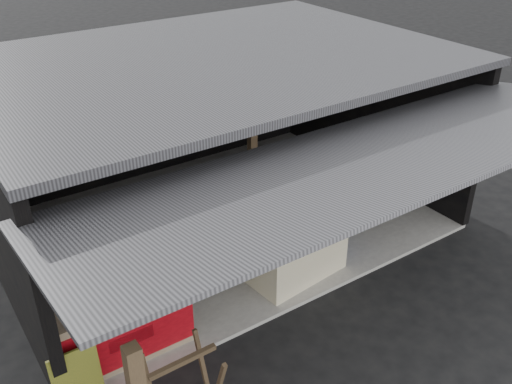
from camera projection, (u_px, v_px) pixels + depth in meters
ground at (309, 302)px, 8.23m from camera, size 80.00×80.00×0.00m
concrete_slab at (219, 223)px, 10.01m from camera, size 7.00×5.00×0.06m
shophouse at (205, 107)px, 9.22m from camera, size 7.40×7.29×3.02m
banana_table at (293, 249)px, 8.54m from camera, size 1.60×1.08×0.83m
banana_pile at (295, 221)px, 8.30m from camera, size 1.47×0.97×0.16m
white_crate at (262, 220)px, 9.11m from camera, size 0.96×0.70×1.01m
neighbor_stall at (119, 318)px, 7.09m from camera, size 1.67×0.76×1.72m
green_signboard at (78, 381)px, 6.34m from camera, size 0.54×0.14×0.81m
sawhorse at (184, 379)px, 6.32m from camera, size 0.82×0.71×0.81m
water_barrel at (327, 232)px, 9.20m from camera, size 0.38×0.38×0.56m
plastic_chair at (298, 174)px, 10.56m from camera, size 0.42×0.42×0.82m
magenta_rug at (330, 200)px, 10.66m from camera, size 1.56×1.09×0.01m
picture_frames at (143, 84)px, 10.71m from camera, size 1.62×0.04×0.46m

